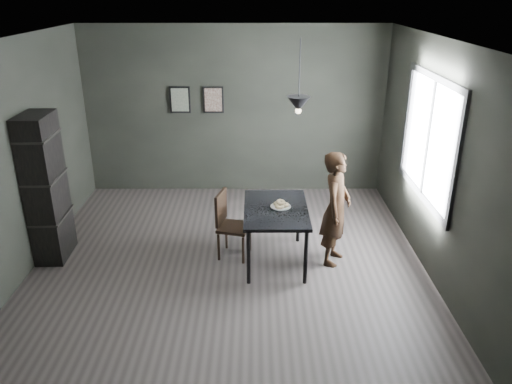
{
  "coord_description": "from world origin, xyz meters",
  "views": [
    {
      "loc": [
        0.34,
        -5.71,
        3.33
      ],
      "look_at": [
        0.35,
        0.05,
        0.95
      ],
      "focal_mm": 35.0,
      "sensor_mm": 36.0,
      "label": 1
    }
  ],
  "objects_px": {
    "cafe_table": "(276,214)",
    "shelf_unit": "(46,189)",
    "wood_chair": "(228,220)",
    "pendant_lamp": "(298,104)",
    "woman": "(336,209)",
    "white_plate": "(281,207)"
  },
  "relations": [
    {
      "from": "shelf_unit",
      "to": "woman",
      "type": "bearing_deg",
      "value": -4.38
    },
    {
      "from": "cafe_table",
      "to": "woman",
      "type": "xyz_separation_m",
      "value": [
        0.76,
        -0.0,
        0.07
      ]
    },
    {
      "from": "wood_chair",
      "to": "shelf_unit",
      "type": "distance_m",
      "value": 2.35
    },
    {
      "from": "white_plate",
      "to": "pendant_lamp",
      "type": "distance_m",
      "value": 1.31
    },
    {
      "from": "wood_chair",
      "to": "pendant_lamp",
      "type": "height_order",
      "value": "pendant_lamp"
    },
    {
      "from": "woman",
      "to": "wood_chair",
      "type": "xyz_separation_m",
      "value": [
        -1.37,
        0.15,
        -0.24
      ]
    },
    {
      "from": "wood_chair",
      "to": "pendant_lamp",
      "type": "xyz_separation_m",
      "value": [
        0.86,
        -0.05,
        1.54
      ]
    },
    {
      "from": "white_plate",
      "to": "shelf_unit",
      "type": "height_order",
      "value": "shelf_unit"
    },
    {
      "from": "cafe_table",
      "to": "wood_chair",
      "type": "xyz_separation_m",
      "value": [
        -0.61,
        0.15,
        -0.16
      ]
    },
    {
      "from": "cafe_table",
      "to": "woman",
      "type": "distance_m",
      "value": 0.76
    },
    {
      "from": "wood_chair",
      "to": "pendant_lamp",
      "type": "relative_size",
      "value": 1.03
    },
    {
      "from": "cafe_table",
      "to": "white_plate",
      "type": "bearing_deg",
      "value": 20.7
    },
    {
      "from": "cafe_table",
      "to": "pendant_lamp",
      "type": "relative_size",
      "value": 1.39
    },
    {
      "from": "woman",
      "to": "shelf_unit",
      "type": "bearing_deg",
      "value": 109.34
    },
    {
      "from": "shelf_unit",
      "to": "cafe_table",
      "type": "bearing_deg",
      "value": -4.97
    },
    {
      "from": "white_plate",
      "to": "wood_chair",
      "type": "bearing_deg",
      "value": 169.23
    },
    {
      "from": "cafe_table",
      "to": "pendant_lamp",
      "type": "height_order",
      "value": "pendant_lamp"
    },
    {
      "from": "woman",
      "to": "cafe_table",
      "type": "bearing_deg",
      "value": 111.64
    },
    {
      "from": "cafe_table",
      "to": "shelf_unit",
      "type": "relative_size",
      "value": 0.63
    },
    {
      "from": "white_plate",
      "to": "shelf_unit",
      "type": "bearing_deg",
      "value": 177.54
    },
    {
      "from": "white_plate",
      "to": "shelf_unit",
      "type": "relative_size",
      "value": 0.12
    },
    {
      "from": "cafe_table",
      "to": "white_plate",
      "type": "height_order",
      "value": "white_plate"
    }
  ]
}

